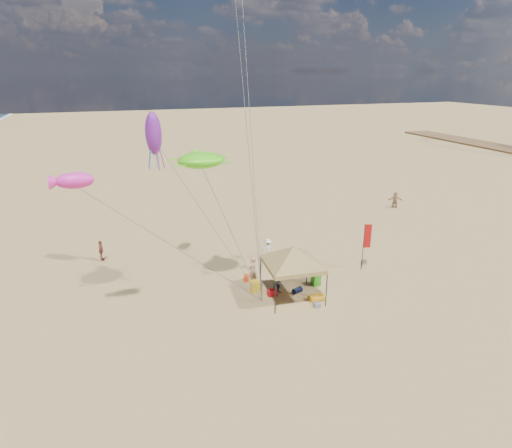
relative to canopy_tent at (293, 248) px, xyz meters
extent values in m
plane|color=tan|center=(-1.38, -0.39, -3.20)|extent=(280.00, 280.00, 0.00)
cylinder|color=black|center=(-1.41, 1.66, -2.17)|extent=(0.06, 0.06, 2.05)
cylinder|color=black|center=(1.66, 1.41, -2.17)|extent=(0.06, 0.06, 2.05)
cylinder|color=black|center=(-1.66, -1.41, -2.17)|extent=(0.06, 0.06, 2.05)
cylinder|color=black|center=(1.41, -1.66, -2.17)|extent=(0.06, 0.06, 2.05)
cube|color=#9D8046|center=(0.00, 0.00, -1.02)|extent=(3.43, 3.43, 0.25)
pyramid|color=#9D8046|center=(0.00, 0.00, 0.13)|extent=(6.21, 6.21, 1.03)
cylinder|color=black|center=(6.14, 2.03, -1.53)|extent=(0.04, 0.04, 3.34)
cube|color=#BA0E0F|center=(6.38, 1.97, -0.76)|extent=(0.48, 0.14, 1.67)
cube|color=red|center=(-1.07, 0.57, -3.01)|extent=(0.54, 0.38, 0.38)
cube|color=#1540AF|center=(2.54, 3.17, -3.01)|extent=(0.54, 0.38, 0.38)
cylinder|color=black|center=(0.54, 0.38, -3.02)|extent=(0.69, 0.54, 0.36)
cylinder|color=#FF410E|center=(-1.90, 3.06, -3.02)|extent=(0.54, 0.69, 0.36)
cube|color=#2F911A|center=(2.09, 0.96, -2.85)|extent=(0.50, 0.50, 0.70)
cube|color=yellow|center=(-1.85, 1.44, -2.85)|extent=(0.50, 0.50, 0.70)
cube|color=slate|center=(0.89, -1.58, -3.06)|extent=(0.34, 0.30, 0.28)
cube|color=gold|center=(1.25, -0.84, -3.00)|extent=(0.90, 0.50, 0.24)
imported|color=tan|center=(-1.68, 2.46, -2.25)|extent=(0.82, 0.74, 1.89)
imported|color=#353948|center=(-0.60, 0.70, -2.35)|extent=(0.89, 0.74, 1.70)
imported|color=white|center=(0.68, 5.88, -2.44)|extent=(1.09, 0.78, 1.52)
imported|color=#964C39|center=(-10.77, 9.54, -2.44)|extent=(0.50, 0.94, 1.52)
imported|color=tan|center=(17.12, 13.32, -2.37)|extent=(1.57, 1.18, 1.65)
ellipsoid|color=#56EB17|center=(-4.68, 2.60, 5.01)|extent=(3.25, 2.93, 0.89)
ellipsoid|color=#FF2ABA|center=(-11.25, 0.71, 4.80)|extent=(1.98, 1.41, 0.79)
ellipsoid|color=purple|center=(-6.76, 6.49, 6.10)|extent=(1.29, 1.29, 2.65)
camera|label=1|loc=(-9.80, -21.31, 9.75)|focal=30.49mm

